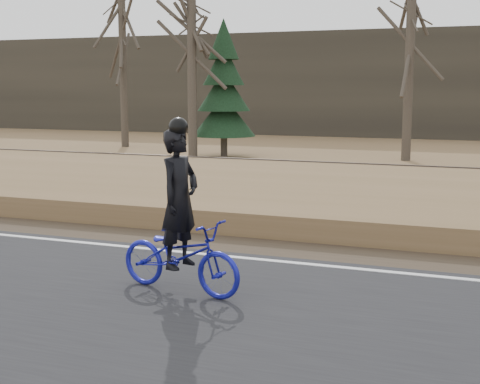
% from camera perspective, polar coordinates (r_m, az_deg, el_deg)
% --- Properties ---
extents(ground, '(120.00, 120.00, 0.00)m').
position_cam_1_polar(ground, '(12.71, -17.15, -4.29)').
color(ground, brown).
rests_on(ground, ground).
extents(edge_line, '(120.00, 0.12, 0.01)m').
position_cam_1_polar(edge_line, '(12.84, -16.61, -3.82)').
color(edge_line, silver).
rests_on(edge_line, road).
extents(shoulder, '(120.00, 1.60, 0.04)m').
position_cam_1_polar(shoulder, '(13.64, -14.06, -3.18)').
color(shoulder, '#473A2B').
rests_on(shoulder, ground).
extents(embankment, '(120.00, 5.00, 0.44)m').
position_cam_1_polar(embankment, '(16.11, -8.01, -0.44)').
color(embankment, brown).
rests_on(embankment, ground).
extents(ballast, '(120.00, 3.00, 0.45)m').
position_cam_1_polar(ballast, '(19.48, -2.63, 1.27)').
color(ballast, slate).
rests_on(ballast, ground).
extents(railroad, '(120.00, 2.40, 0.29)m').
position_cam_1_polar(railroad, '(19.45, -2.64, 2.16)').
color(railroad, black).
rests_on(railroad, ballast).
extents(treeline_backdrop, '(120.00, 4.00, 6.00)m').
position_cam_1_polar(treeline_backdrop, '(40.45, 9.97, 9.05)').
color(treeline_backdrop, '#383328').
rests_on(treeline_backdrop, ground).
extents(cyclist, '(2.00, 1.00, 2.37)m').
position_cam_1_polar(cyclist, '(9.06, -5.14, -3.86)').
color(cyclist, '#161898').
rests_on(cyclist, road).
extents(bare_tree_left, '(0.36, 0.36, 8.70)m').
position_cam_1_polar(bare_tree_left, '(32.48, -9.97, 11.50)').
color(bare_tree_left, '#4B4337').
rests_on(bare_tree_left, ground).
extents(bare_tree_near_left, '(0.36, 0.36, 6.27)m').
position_cam_1_polar(bare_tree_near_left, '(26.31, -4.11, 9.60)').
color(bare_tree_near_left, '#4B4337').
rests_on(bare_tree_near_left, ground).
extents(bare_tree_center, '(0.36, 0.36, 8.99)m').
position_cam_1_polar(bare_tree_center, '(26.68, 14.32, 12.26)').
color(bare_tree_center, '#4B4337').
rests_on(bare_tree_center, ground).
extents(conifer, '(2.60, 2.60, 5.56)m').
position_cam_1_polar(conifer, '(27.42, -1.40, 8.54)').
color(conifer, '#4B4337').
rests_on(conifer, ground).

